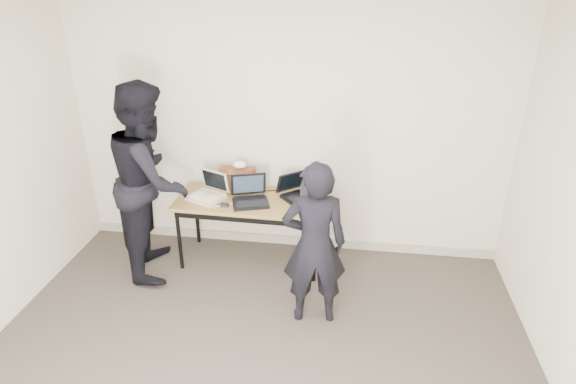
% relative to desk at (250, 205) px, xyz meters
% --- Properties ---
extents(room, '(4.60, 4.60, 2.80)m').
position_rel_desk_xyz_m(room, '(0.32, -1.84, 0.69)').
color(room, '#403831').
rests_on(room, ground).
extents(desk, '(1.52, 0.69, 0.72)m').
position_rel_desk_xyz_m(desk, '(0.00, 0.00, 0.00)').
color(desk, olive).
rests_on(desk, ground).
extents(laptop_beige, '(0.43, 0.42, 0.27)m').
position_rel_desk_xyz_m(laptop_beige, '(-0.43, -0.01, 0.11)').
color(laptop_beige, '#BDB297').
rests_on(laptop_beige, desk).
extents(laptop_center, '(0.44, 0.43, 0.27)m').
position_rel_desk_xyz_m(laptop_center, '(0.01, -0.03, 0.12)').
color(laptop_center, black).
rests_on(laptop_center, desk).
extents(laptop_right, '(0.44, 0.44, 0.24)m').
position_rel_desk_xyz_m(laptop_right, '(0.45, 0.17, 0.11)').
color(laptop_right, black).
rests_on(laptop_right, desk).
extents(leather_satchel, '(0.37, 0.19, 0.25)m').
position_rel_desk_xyz_m(leather_satchel, '(-0.18, 0.23, 0.19)').
color(leather_satchel, brown).
rests_on(leather_satchel, desk).
extents(tissue, '(0.14, 0.12, 0.08)m').
position_rel_desk_xyz_m(tissue, '(-0.15, 0.23, 0.34)').
color(tissue, white).
rests_on(tissue, leather_satchel).
extents(equipment_box, '(0.26, 0.22, 0.15)m').
position_rel_desk_xyz_m(equipment_box, '(0.63, 0.19, 0.13)').
color(equipment_box, black).
rests_on(equipment_box, desk).
extents(power_brick, '(0.08, 0.06, 0.03)m').
position_rel_desk_xyz_m(power_brick, '(-0.22, -0.17, 0.07)').
color(power_brick, black).
rests_on(power_brick, desk).
extents(cables, '(1.15, 0.48, 0.01)m').
position_rel_desk_xyz_m(cables, '(-0.01, 0.00, 0.06)').
color(cables, black).
rests_on(cables, desk).
extents(person_typist, '(0.60, 0.44, 1.50)m').
position_rel_desk_xyz_m(person_typist, '(0.72, -0.81, 0.09)').
color(person_typist, black).
rests_on(person_typist, ground).
extents(person_observer, '(0.95, 1.10, 1.94)m').
position_rel_desk_xyz_m(person_observer, '(-0.94, -0.20, 0.31)').
color(person_observer, black).
rests_on(person_observer, ground).
extents(baseboard, '(4.50, 0.03, 0.10)m').
position_rel_desk_xyz_m(baseboard, '(0.32, 0.39, -0.61)').
color(baseboard, '#A59E88').
rests_on(baseboard, ground).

